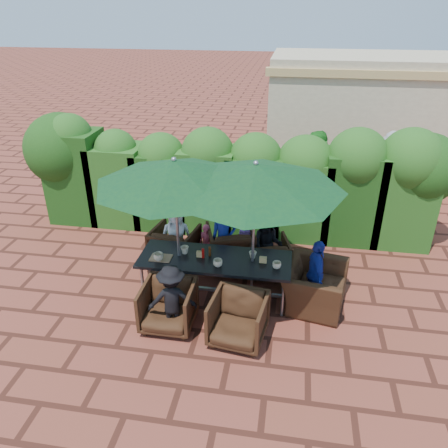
% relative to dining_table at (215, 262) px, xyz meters
% --- Properties ---
extents(ground, '(80.00, 80.00, 0.00)m').
position_rel_dining_table_xyz_m(ground, '(-0.10, 0.19, -0.68)').
color(ground, brown).
rests_on(ground, ground).
extents(dining_table, '(2.51, 0.90, 0.75)m').
position_rel_dining_table_xyz_m(dining_table, '(0.00, 0.00, 0.00)').
color(dining_table, black).
rests_on(dining_table, ground).
extents(umbrella_left, '(2.50, 2.50, 2.46)m').
position_rel_dining_table_xyz_m(umbrella_left, '(-0.60, -0.01, 1.54)').
color(umbrella_left, gray).
rests_on(umbrella_left, ground).
extents(umbrella_right, '(2.72, 2.72, 2.46)m').
position_rel_dining_table_xyz_m(umbrella_right, '(0.62, 0.02, 1.54)').
color(umbrella_right, gray).
rests_on(umbrella_right, ground).
extents(chair_far_left, '(0.92, 0.88, 0.83)m').
position_rel_dining_table_xyz_m(chair_far_left, '(-0.95, 0.93, -0.26)').
color(chair_far_left, black).
rests_on(chair_far_left, ground).
extents(chair_far_mid, '(1.03, 1.00, 0.86)m').
position_rel_dining_table_xyz_m(chair_far_mid, '(0.10, 1.05, -0.25)').
color(chair_far_mid, black).
rests_on(chair_far_mid, ground).
extents(chair_far_right, '(0.88, 0.84, 0.75)m').
position_rel_dining_table_xyz_m(chair_far_right, '(0.82, 0.90, -0.30)').
color(chair_far_right, black).
rests_on(chair_far_right, ground).
extents(chair_near_left, '(0.79, 0.74, 0.81)m').
position_rel_dining_table_xyz_m(chair_near_left, '(-0.57, -0.86, -0.27)').
color(chair_near_left, black).
rests_on(chair_near_left, ground).
extents(chair_near_right, '(0.88, 0.84, 0.81)m').
position_rel_dining_table_xyz_m(chair_near_right, '(0.53, -1.00, -0.27)').
color(chair_near_right, black).
rests_on(chair_near_right, ground).
extents(chair_end_right, '(0.90, 1.20, 0.95)m').
position_rel_dining_table_xyz_m(chair_end_right, '(1.65, 0.04, -0.20)').
color(chair_end_right, black).
rests_on(chair_end_right, ground).
extents(adult_far_left, '(0.65, 0.48, 1.18)m').
position_rel_dining_table_xyz_m(adult_far_left, '(-0.90, 0.91, -0.09)').
color(adult_far_left, white).
rests_on(adult_far_left, ground).
extents(adult_far_mid, '(0.55, 0.50, 1.26)m').
position_rel_dining_table_xyz_m(adult_far_mid, '(0.00, 0.88, -0.05)').
color(adult_far_mid, navy).
rests_on(adult_far_mid, ground).
extents(adult_far_right, '(0.58, 0.37, 1.16)m').
position_rel_dining_table_xyz_m(adult_far_right, '(0.80, 0.87, -0.10)').
color(adult_far_right, black).
rests_on(adult_far_right, ground).
extents(adult_near_left, '(0.78, 0.50, 1.13)m').
position_rel_dining_table_xyz_m(adult_near_left, '(-0.48, -0.95, -0.11)').
color(adult_near_left, black).
rests_on(adult_near_left, ground).
extents(adult_end_right, '(0.48, 0.76, 1.20)m').
position_rel_dining_table_xyz_m(adult_end_right, '(1.65, 0.03, -0.08)').
color(adult_end_right, navy).
rests_on(adult_end_right, ground).
extents(child_left, '(0.34, 0.29, 0.83)m').
position_rel_dining_table_xyz_m(child_left, '(-0.34, 0.97, -0.26)').
color(child_left, '#DB4D67').
rests_on(child_left, ground).
extents(child_right, '(0.36, 0.31, 0.92)m').
position_rel_dining_table_xyz_m(child_right, '(0.38, 1.07, -0.22)').
color(child_right, '#8B55B8').
rests_on(child_right, ground).
extents(pedestrian_a, '(1.78, 1.31, 1.81)m').
position_rel_dining_table_xyz_m(pedestrian_a, '(1.71, 4.34, 0.23)').
color(pedestrian_a, '#227F22').
rests_on(pedestrian_a, ground).
extents(pedestrian_b, '(0.79, 0.55, 1.53)m').
position_rel_dining_table_xyz_m(pedestrian_b, '(2.47, 4.69, 0.09)').
color(pedestrian_b, '#DB4D67').
rests_on(pedestrian_b, ground).
extents(pedestrian_c, '(1.15, 1.20, 1.78)m').
position_rel_dining_table_xyz_m(pedestrian_c, '(3.51, 4.60, 0.22)').
color(pedestrian_c, gray).
rests_on(pedestrian_c, ground).
extents(cup_a, '(0.16, 0.16, 0.13)m').
position_rel_dining_table_xyz_m(cup_a, '(-0.89, -0.21, 0.14)').
color(cup_a, beige).
rests_on(cup_a, dining_table).
extents(cup_b, '(0.14, 0.14, 0.13)m').
position_rel_dining_table_xyz_m(cup_b, '(-0.53, 0.07, 0.14)').
color(cup_b, beige).
rests_on(cup_b, dining_table).
extents(cup_c, '(0.15, 0.15, 0.12)m').
position_rel_dining_table_xyz_m(cup_c, '(0.09, -0.23, 0.13)').
color(cup_c, beige).
rests_on(cup_c, dining_table).
extents(cup_d, '(0.12, 0.12, 0.12)m').
position_rel_dining_table_xyz_m(cup_d, '(0.61, 0.12, 0.13)').
color(cup_d, beige).
rests_on(cup_d, dining_table).
extents(cup_e, '(0.14, 0.14, 0.11)m').
position_rel_dining_table_xyz_m(cup_e, '(1.02, -0.13, 0.13)').
color(cup_e, beige).
rests_on(cup_e, dining_table).
extents(ketchup_bottle, '(0.04, 0.04, 0.17)m').
position_rel_dining_table_xyz_m(ketchup_bottle, '(-0.19, -0.01, 0.16)').
color(ketchup_bottle, '#B20C0A').
rests_on(ketchup_bottle, dining_table).
extents(sauce_bottle, '(0.04, 0.04, 0.17)m').
position_rel_dining_table_xyz_m(sauce_bottle, '(-0.10, 0.07, 0.16)').
color(sauce_bottle, '#4C230C').
rests_on(sauce_bottle, dining_table).
extents(serving_tray, '(0.35, 0.25, 0.02)m').
position_rel_dining_table_xyz_m(serving_tray, '(-0.88, -0.14, 0.08)').
color(serving_tray, '#A0734D').
rests_on(serving_tray, dining_table).
extents(number_block_left, '(0.12, 0.06, 0.10)m').
position_rel_dining_table_xyz_m(number_block_left, '(-0.25, 0.01, 0.12)').
color(number_block_left, tan).
rests_on(number_block_left, dining_table).
extents(number_block_right, '(0.12, 0.06, 0.10)m').
position_rel_dining_table_xyz_m(number_block_right, '(0.79, 0.00, 0.12)').
color(number_block_right, tan).
rests_on(number_block_right, dining_table).
extents(hedge_wall, '(9.10, 1.60, 2.42)m').
position_rel_dining_table_xyz_m(hedge_wall, '(-0.05, 2.51, 0.63)').
color(hedge_wall, black).
rests_on(hedge_wall, ground).
extents(building, '(6.20, 3.08, 3.20)m').
position_rel_dining_table_xyz_m(building, '(3.40, 7.18, 0.93)').
color(building, beige).
rests_on(building, ground).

